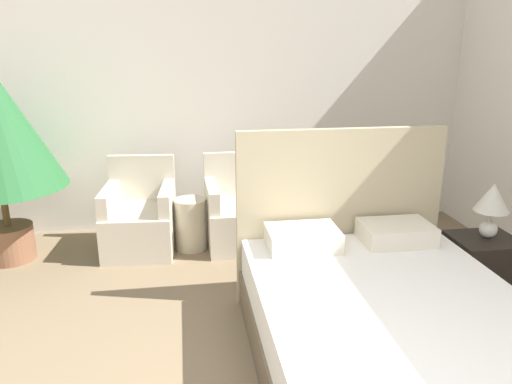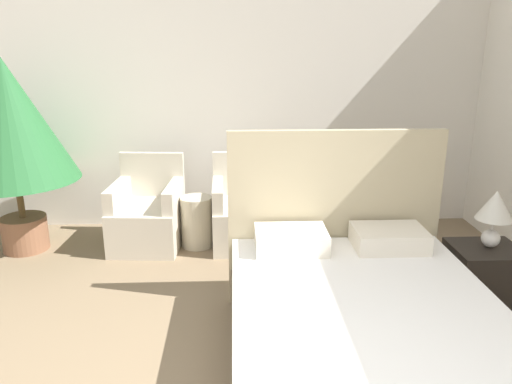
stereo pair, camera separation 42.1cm
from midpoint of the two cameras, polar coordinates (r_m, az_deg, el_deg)
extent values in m
cube|color=silver|center=(5.23, -0.86, 11.69)|extent=(10.00, 0.06, 2.90)
cube|color=brown|center=(3.15, 16.21, -18.54)|extent=(1.53, 1.98, 0.27)
cube|color=white|center=(3.00, 16.64, -14.39)|extent=(1.50, 1.94, 0.26)
cube|color=tan|center=(3.77, 12.05, -3.04)|extent=(1.57, 0.06, 1.33)
cube|color=silver|center=(3.50, 7.47, -5.50)|extent=(0.50, 0.35, 0.14)
cube|color=silver|center=(3.68, 18.17, -5.08)|extent=(0.50, 0.35, 0.14)
cube|color=beige|center=(4.91, -9.91, -3.88)|extent=(0.69, 0.75, 0.41)
cube|color=beige|center=(5.08, -9.45, 1.96)|extent=(0.64, 0.11, 0.45)
cube|color=beige|center=(4.87, -13.18, -0.36)|extent=(0.15, 0.64, 0.21)
cube|color=beige|center=(4.76, -6.94, -0.43)|extent=(0.15, 0.64, 0.21)
cube|color=beige|center=(4.88, 1.32, -3.75)|extent=(0.65, 0.71, 0.41)
cube|color=beige|center=(5.05, 1.05, 2.11)|extent=(0.64, 0.07, 0.45)
cube|color=beige|center=(4.76, -1.87, -0.30)|extent=(0.11, 0.63, 0.21)
cube|color=beige|center=(4.80, 4.52, -0.19)|extent=(0.11, 0.63, 0.21)
cylinder|color=brown|center=(5.17, -22.82, -4.39)|extent=(0.42, 0.42, 0.33)
cylinder|color=brown|center=(5.07, -23.27, -0.73)|extent=(0.06, 0.06, 0.37)
cone|color=#235B2D|center=(4.91, -24.26, 7.50)|extent=(1.14, 1.14, 1.11)
cube|color=black|center=(4.15, 27.22, -8.91)|extent=(0.48, 0.43, 0.50)
sphere|color=white|center=(4.07, 27.99, -4.75)|extent=(0.13, 0.13, 0.13)
cylinder|color=white|center=(4.03, 28.19, -3.35)|extent=(0.02, 0.02, 0.08)
cone|color=beige|center=(3.99, 28.48, -1.37)|extent=(0.26, 0.26, 0.21)
cylinder|color=#B7AD93|center=(4.83, -4.33, -3.45)|extent=(0.30, 0.30, 0.50)
camera|label=1|loc=(0.21, -87.14, 0.87)|focal=35.00mm
camera|label=2|loc=(0.21, 92.86, -0.87)|focal=35.00mm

